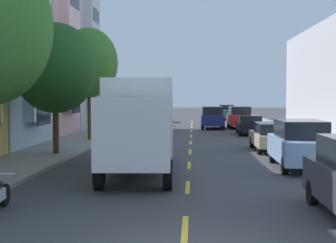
# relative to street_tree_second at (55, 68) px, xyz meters

# --- Properties ---
(ground_plane) EXTENTS (160.00, 160.00, 0.00)m
(ground_plane) POSITION_rel_street_tree_second_xyz_m (6.40, 15.26, -4.21)
(ground_plane) COLOR #38383A
(sidewalk_left) EXTENTS (3.20, 120.00, 0.14)m
(sidewalk_left) POSITION_rel_street_tree_second_xyz_m (-0.70, 13.26, -4.14)
(sidewalk_left) COLOR gray
(sidewalk_left) RESTS_ON ground_plane
(sidewalk_right) EXTENTS (3.20, 120.00, 0.14)m
(sidewalk_right) POSITION_rel_street_tree_second_xyz_m (13.50, 13.26, -4.14)
(sidewalk_right) COLOR gray
(sidewalk_right) RESTS_ON ground_plane
(lane_centerline_dashes) EXTENTS (0.14, 47.20, 0.01)m
(lane_centerline_dashes) POSITION_rel_street_tree_second_xyz_m (6.40, 9.76, -4.21)
(lane_centerline_dashes) COLOR yellow
(lane_centerline_dashes) RESTS_ON ground_plane
(townhouse_fifth_dove_grey) EXTENTS (11.03, 7.45, 12.84)m
(townhouse_fifth_dove_grey) POSITION_rel_street_tree_second_xyz_m (-7.41, 19.16, 2.01)
(townhouse_fifth_dove_grey) COLOR #A8A8AD
(townhouse_fifth_dove_grey) RESTS_ON ground_plane
(street_tree_second) EXTENTS (3.97, 3.97, 6.24)m
(street_tree_second) POSITION_rel_street_tree_second_xyz_m (0.00, 0.00, 0.00)
(street_tree_second) COLOR #47331E
(street_tree_second) RESTS_ON sidewalk_left
(street_tree_third) EXTENTS (3.63, 3.63, 7.01)m
(street_tree_third) POSITION_rel_street_tree_second_xyz_m (0.00, 7.74, 0.74)
(street_tree_third) COLOR #47331E
(street_tree_third) RESTS_ON sidewalk_left
(delivery_box_truck) EXTENTS (2.70, 8.19, 3.52)m
(delivery_box_truck) POSITION_rel_street_tree_second_xyz_m (4.59, -4.89, -2.23)
(delivery_box_truck) COLOR white
(delivery_box_truck) RESTS_ON ground_plane
(parked_wagon_champagne) EXTENTS (1.83, 4.71, 1.50)m
(parked_wagon_champagne) POSITION_rel_street_tree_second_xyz_m (10.65, 2.79, -3.41)
(parked_wagon_champagne) COLOR tan
(parked_wagon_champagne) RESTS_ON ground_plane
(parked_pickup_silver) EXTENTS (2.05, 5.32, 1.73)m
(parked_pickup_silver) POSITION_rel_street_tree_second_xyz_m (2.09, 25.29, -3.39)
(parked_pickup_silver) COLOR #B2B5BA
(parked_pickup_silver) RESTS_ON ground_plane
(parked_sedan_black) EXTENTS (1.90, 4.54, 1.43)m
(parked_sedan_black) POSITION_rel_street_tree_second_xyz_m (10.74, 13.97, -3.46)
(parked_sedan_black) COLOR black
(parked_sedan_black) RESTS_ON ground_plane
(parked_suv_red) EXTENTS (2.00, 4.82, 1.93)m
(parked_suv_red) POSITION_rel_street_tree_second_xyz_m (10.65, 21.14, -3.23)
(parked_suv_red) COLOR #AD1E1E
(parked_suv_red) RESTS_ON ground_plane
(parked_pickup_teal) EXTENTS (2.11, 5.34, 1.73)m
(parked_pickup_teal) POSITION_rel_street_tree_second_xyz_m (10.63, 37.96, -3.39)
(parked_pickup_teal) COLOR #195B60
(parked_pickup_teal) RESTS_ON ground_plane
(parked_suv_burgundy) EXTENTS (2.04, 4.83, 1.93)m
(parked_suv_burgundy) POSITION_rel_street_tree_second_xyz_m (2.17, 31.01, -3.23)
(parked_suv_burgundy) COLOR maroon
(parked_suv_burgundy) RESTS_ON ground_plane
(parked_suv_sky) EXTENTS (2.00, 4.82, 1.93)m
(parked_suv_sky) POSITION_rel_street_tree_second_xyz_m (10.85, -3.37, -3.23)
(parked_suv_sky) COLOR #7A9EC6
(parked_suv_sky) RESTS_ON ground_plane
(parked_hatchback_white) EXTENTS (1.82, 4.03, 1.50)m
(parked_hatchback_white) POSITION_rel_street_tree_second_xyz_m (1.92, 14.27, -3.46)
(parked_hatchback_white) COLOR silver
(parked_hatchback_white) RESTS_ON ground_plane
(moving_navy_sedan) EXTENTS (1.95, 4.80, 1.93)m
(moving_navy_sedan) POSITION_rel_street_tree_second_xyz_m (8.20, 20.59, -3.23)
(moving_navy_sedan) COLOR navy
(moving_navy_sedan) RESTS_ON ground_plane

